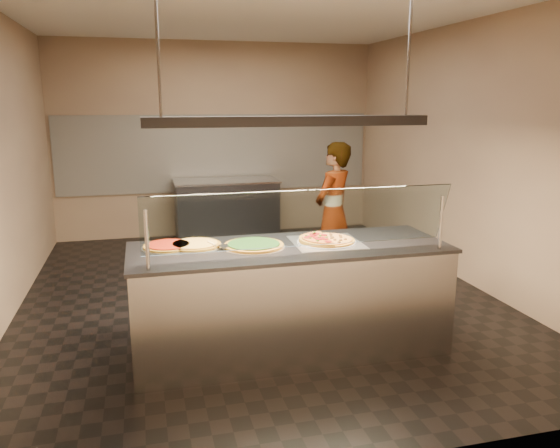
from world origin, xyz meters
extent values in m
cube|color=black|center=(0.00, 0.00, -0.01)|extent=(5.00, 6.00, 0.02)
cube|color=silver|center=(0.00, 0.00, 3.01)|extent=(5.00, 6.00, 0.02)
cube|color=tan|center=(0.00, 3.01, 1.50)|extent=(5.00, 0.02, 3.00)
cube|color=tan|center=(0.00, -3.01, 1.50)|extent=(5.00, 0.02, 3.00)
cube|color=tan|center=(2.51, 0.00, 1.50)|extent=(0.02, 6.00, 3.00)
cube|color=silver|center=(0.00, 2.98, 1.30)|extent=(4.90, 0.02, 1.20)
cube|color=#B7B7BC|center=(-0.02, -1.41, 0.45)|extent=(2.60, 0.90, 0.90)
cube|color=#38383D|center=(-0.02, -1.41, 0.92)|extent=(2.64, 0.94, 0.03)
cylinder|color=#B7B7BC|center=(-1.17, -1.81, 1.15)|extent=(0.03, 0.03, 0.44)
cylinder|color=#B7B7BC|center=(1.13, -1.81, 1.15)|extent=(0.03, 0.03, 0.44)
cube|color=white|center=(-0.02, -1.75, 1.23)|extent=(2.40, 0.18, 0.47)
cube|color=silver|center=(0.31, -1.39, 0.93)|extent=(0.59, 0.59, 0.01)
cylinder|color=silver|center=(0.31, -1.39, 0.94)|extent=(0.50, 0.50, 0.01)
cylinder|color=maroon|center=(0.30, -1.34, 0.99)|extent=(0.06, 0.06, 0.01)
cylinder|color=maroon|center=(0.25, -1.28, 0.99)|extent=(0.06, 0.06, 0.01)
cylinder|color=maroon|center=(0.22, -1.28, 0.99)|extent=(0.06, 0.06, 0.01)
cylinder|color=maroon|center=(0.22, -1.32, 0.99)|extent=(0.06, 0.06, 0.01)
cylinder|color=maroon|center=(0.18, -1.35, 0.99)|extent=(0.06, 0.06, 0.01)
cylinder|color=maroon|center=(0.14, -1.38, 0.99)|extent=(0.06, 0.06, 0.01)
cylinder|color=maroon|center=(0.21, -1.41, 0.99)|extent=(0.06, 0.06, 0.01)
cylinder|color=maroon|center=(0.25, -1.42, 0.99)|extent=(0.06, 0.06, 0.01)
cylinder|color=maroon|center=(0.21, -1.47, 0.99)|extent=(0.06, 0.06, 0.01)
cylinder|color=maroon|center=(0.27, -1.47, 0.99)|extent=(0.06, 0.06, 0.01)
cylinder|color=maroon|center=(0.26, -1.56, 0.99)|extent=(0.06, 0.06, 0.01)
cube|color=#19590F|center=(0.26, -1.22, 0.99)|extent=(0.02, 0.02, 0.01)
cube|color=#19590F|center=(0.22, -1.26, 0.99)|extent=(0.02, 0.02, 0.01)
cube|color=#19590F|center=(0.26, -1.36, 0.99)|extent=(0.02, 0.02, 0.01)
cube|color=#19590F|center=(0.15, -1.33, 0.99)|extent=(0.02, 0.02, 0.01)
cube|color=#19590F|center=(0.16, -1.41, 0.99)|extent=(0.02, 0.02, 0.01)
cube|color=#19590F|center=(0.23, -1.43, 0.99)|extent=(0.02, 0.02, 0.01)
cube|color=#19590F|center=(0.19, -1.52, 0.99)|extent=(0.02, 0.01, 0.01)
cube|color=#19590F|center=(0.29, -1.44, 0.99)|extent=(0.01, 0.02, 0.01)
sphere|color=#513014|center=(0.37, -1.54, 0.97)|extent=(0.03, 0.03, 0.03)
sphere|color=#513014|center=(0.36, -1.46, 0.97)|extent=(0.03, 0.03, 0.03)
sphere|color=#513014|center=(0.40, -1.48, 0.97)|extent=(0.03, 0.03, 0.03)
sphere|color=#513014|center=(0.45, -1.46, 0.97)|extent=(0.03, 0.03, 0.03)
sphere|color=#513014|center=(0.35, -1.40, 0.97)|extent=(0.03, 0.03, 0.03)
sphere|color=#513014|center=(0.44, -1.39, 0.97)|extent=(0.03, 0.03, 0.03)
sphere|color=#513014|center=(0.37, -1.38, 0.97)|extent=(0.03, 0.03, 0.03)
sphere|color=#513014|center=(0.45, -1.33, 0.97)|extent=(0.03, 0.03, 0.03)
sphere|color=#513014|center=(0.37, -1.33, 0.97)|extent=(0.03, 0.03, 0.03)
sphere|color=#513014|center=(0.39, -1.26, 0.97)|extent=(0.03, 0.03, 0.03)
sphere|color=#513014|center=(0.32, -1.35, 0.97)|extent=(0.03, 0.03, 0.03)
sphere|color=#513014|center=(0.32, -1.21, 0.97)|extent=(0.03, 0.03, 0.03)
cylinder|color=silver|center=(-0.32, -1.38, 0.93)|extent=(0.52, 0.52, 0.01)
cylinder|color=brown|center=(-0.32, -1.38, 0.95)|extent=(0.49, 0.49, 0.02)
cylinder|color=black|center=(-0.32, -1.38, 0.96)|extent=(0.43, 0.43, 0.01)
cylinder|color=silver|center=(-0.79, -1.23, 0.93)|extent=(0.46, 0.46, 0.01)
cylinder|color=brown|center=(-0.79, -1.23, 0.94)|extent=(0.43, 0.43, 0.02)
cylinder|color=gold|center=(-0.79, -1.23, 0.96)|extent=(0.37, 0.37, 0.01)
cylinder|color=silver|center=(-1.00, -1.21, 0.93)|extent=(0.43, 0.43, 0.01)
cylinder|color=brown|center=(-1.00, -1.21, 0.94)|extent=(0.40, 0.40, 0.02)
cylinder|color=maroon|center=(-1.00, -1.21, 0.96)|extent=(0.35, 0.35, 0.01)
cube|color=#B7B7BC|center=(-0.54, -1.37, 0.96)|extent=(0.16, 0.14, 0.00)
cylinder|color=tan|center=(-0.66, -1.30, 0.96)|extent=(0.06, 0.14, 0.02)
cube|color=#38383D|center=(0.05, 2.55, 0.45)|extent=(1.53, 0.70, 0.90)
cube|color=#B7B7BC|center=(0.05, 2.55, 0.92)|extent=(1.57, 0.74, 0.03)
imported|color=#3F3C42|center=(0.98, 0.31, 0.82)|extent=(0.71, 0.69, 1.65)
cube|color=#38383D|center=(-0.02, -1.41, 1.95)|extent=(2.30, 0.18, 0.08)
cylinder|color=#B7B7BC|center=(-1.02, -1.41, 2.50)|extent=(0.02, 0.02, 1.01)
cylinder|color=#B7B7BC|center=(0.98, -1.41, 2.50)|extent=(0.02, 0.02, 1.01)
camera|label=1|loc=(-1.18, -5.64, 2.11)|focal=35.00mm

